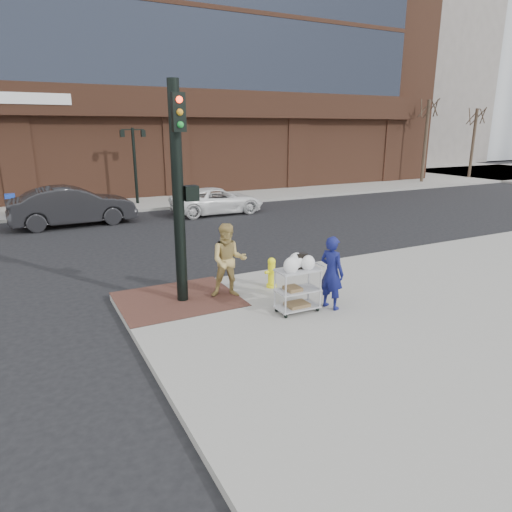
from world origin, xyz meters
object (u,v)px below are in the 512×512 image
minivan_white (217,201)px  fire_hydrant (272,272)px  lamp_post (134,157)px  sedan_dark (73,206)px  woman_blue (332,273)px  pedestrian_tan (229,261)px  traffic_signal_pole (179,188)px  utility_cart (298,286)px

minivan_white → fire_hydrant: minivan_white is taller
lamp_post → sedan_dark: size_ratio=0.77×
lamp_post → sedan_dark: bearing=-133.1°
woman_blue → minivan_white: (2.66, 13.03, -0.35)m
pedestrian_tan → traffic_signal_pole: bearing=-171.9°
minivan_white → utility_cart: bearing=165.6°
traffic_signal_pole → pedestrian_tan: size_ratio=2.76×
lamp_post → utility_cart: 17.18m
woman_blue → sedan_dark: bearing=-0.2°
woman_blue → traffic_signal_pole: bearing=37.6°
minivan_white → utility_cart: 13.34m
minivan_white → fire_hydrant: 11.62m
woman_blue → minivan_white: 13.31m
minivan_white → utility_cart: size_ratio=3.46×
sedan_dark → utility_cart: size_ratio=3.89×
lamp_post → minivan_white: bearing=-54.3°
pedestrian_tan → woman_blue: bearing=-24.1°
pedestrian_tan → minivan_white: (4.41, 11.28, -0.41)m
minivan_white → fire_hydrant: (-3.17, -11.18, -0.09)m
traffic_signal_pole → sedan_dark: traffic_signal_pole is taller
woman_blue → utility_cart: woman_blue is taller
lamp_post → pedestrian_tan: size_ratio=2.21×
pedestrian_tan → fire_hydrant: 1.35m
woman_blue → minivan_white: woman_blue is taller
pedestrian_tan → utility_cart: 1.89m
pedestrian_tan → minivan_white: bearing=89.4°
fire_hydrant → lamp_post: bearing=89.4°
traffic_signal_pole → sedan_dark: 11.51m
minivan_white → pedestrian_tan: bearing=159.3°
pedestrian_tan → minivan_white: size_ratio=0.39×
pedestrian_tan → sedan_dark: 11.74m
woman_blue → fire_hydrant: 1.97m
pedestrian_tan → fire_hydrant: bearing=25.5°
minivan_white → utility_cart: utility_cart is taller
traffic_signal_pole → fire_hydrant: size_ratio=6.34×
traffic_signal_pole → woman_blue: size_ratio=2.97×
traffic_signal_pole → minivan_white: traffic_signal_pole is taller
traffic_signal_pole → pedestrian_tan: traffic_signal_pole is taller
sedan_dark → utility_cart: sedan_dark is taller
pedestrian_tan → fire_hydrant: size_ratio=2.30×
fire_hydrant → sedan_dark: bearing=107.3°
traffic_signal_pole → woman_blue: (2.83, -1.99, -1.84)m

